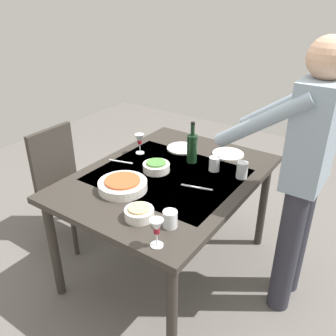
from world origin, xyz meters
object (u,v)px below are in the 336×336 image
object	(u,v)px
water_cup_far_left	(214,164)
dinner_plate_near	(182,148)
wine_bottle	(192,148)
side_bowl_bread	(139,213)
person_server	(304,169)
water_cup_near_right	(242,170)
dinner_plate_far	(228,154)
side_bowl_salad	(156,167)
chair_near	(64,178)
serving_bowl_pasta	(123,185)
dining_table	(168,185)
wine_glass_left	(157,228)
wine_glass_right	(140,140)
water_cup_near_left	(170,219)

from	to	relation	value
water_cup_far_left	dinner_plate_near	distance (m)	0.41
wine_bottle	side_bowl_bread	world-z (taller)	wine_bottle
person_server	water_cup_near_right	size ratio (longest dim) A/B	15.51
water_cup_near_right	dinner_plate_far	size ratio (longest dim) A/B	0.47
wine_bottle	side_bowl_salad	distance (m)	0.29
chair_near	serving_bowl_pasta	distance (m)	0.86
dining_table	dinner_plate_near	world-z (taller)	dinner_plate_near
wine_glass_left	side_bowl_bread	xyz separation A→B (m)	(-0.13, -0.21, -0.07)
wine_glass_right	water_cup_near_left	distance (m)	0.93
wine_glass_right	water_cup_far_left	world-z (taller)	wine_glass_right
water_cup_far_left	dining_table	bearing A→B (deg)	-44.01
water_cup_near_right	dinner_plate_near	bearing A→B (deg)	-106.19
water_cup_near_right	side_bowl_bread	distance (m)	0.78
water_cup_near_right	wine_glass_left	bearing A→B (deg)	-3.52
dining_table	dinner_plate_near	xyz separation A→B (m)	(-0.40, -0.15, 0.08)
dining_table	person_server	xyz separation A→B (m)	(-0.21, 0.79, 0.26)
dining_table	dinner_plate_far	size ratio (longest dim) A/B	6.12
dinner_plate_far	wine_glass_right	bearing A→B (deg)	-57.94
dinner_plate_near	chair_near	bearing A→B (deg)	-55.12
dining_table	dinner_plate_near	distance (m)	0.43
serving_bowl_pasta	wine_bottle	bearing A→B (deg)	165.14
water_cup_near_left	side_bowl_bread	bearing A→B (deg)	-79.98
wine_glass_right	side_bowl_salad	bearing A→B (deg)	58.84
wine_glass_right	dinner_plate_near	distance (m)	0.34
side_bowl_salad	person_server	bearing A→B (deg)	103.32
chair_near	wine_bottle	distance (m)	1.08
wine_glass_right	dinner_plate_far	world-z (taller)	wine_glass_right
wine_glass_left	side_bowl_salad	bearing A→B (deg)	-143.65
chair_near	side_bowl_bread	xyz separation A→B (m)	(0.36, 1.06, 0.28)
dining_table	serving_bowl_pasta	world-z (taller)	serving_bowl_pasta
person_server	side_bowl_bread	world-z (taller)	person_server
wine_bottle	water_cup_near_right	bearing A→B (deg)	87.85
wine_bottle	dinner_plate_far	world-z (taller)	wine_bottle
person_server	wine_bottle	bearing A→B (deg)	-93.35
chair_near	wine_glass_right	distance (m)	0.72
water_cup_far_left	side_bowl_bread	bearing A→B (deg)	-5.63
dinner_plate_near	serving_bowl_pasta	bearing A→B (deg)	1.96
dining_table	side_bowl_salad	xyz separation A→B (m)	(0.00, -0.10, 0.11)
water_cup_near_right	serving_bowl_pasta	distance (m)	0.77
dining_table	dinner_plate_near	bearing A→B (deg)	-160.09
wine_bottle	dinner_plate_near	distance (m)	0.25
dinner_plate_near	wine_glass_left	bearing A→B (deg)	26.35
chair_near	wine_glass_left	world-z (taller)	wine_glass_left
chair_near	wine_bottle	world-z (taller)	wine_bottle
wine_bottle	dinner_plate_far	distance (m)	0.32
dining_table	wine_glass_left	bearing A→B (deg)	30.17
wine_glass_left	dinner_plate_near	bearing A→B (deg)	-153.65
serving_bowl_pasta	side_bowl_salad	bearing A→B (deg)	175.27
side_bowl_bread	dining_table	bearing A→B (deg)	-163.07
person_server	wine_bottle	size ratio (longest dim) A/B	5.71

